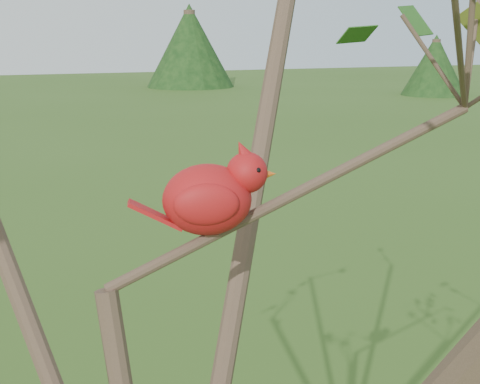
{
  "coord_description": "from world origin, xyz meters",
  "views": [
    {
      "loc": [
        -0.22,
        -0.83,
        2.32
      ],
      "look_at": [
        0.15,
        0.07,
        2.09
      ],
      "focal_mm": 50.0,
      "sensor_mm": 36.0,
      "label": 1
    }
  ],
  "objects": [
    {
      "name": "crabapple_tree",
      "position": [
        0.03,
        -0.02,
        2.12
      ],
      "size": [
        2.35,
        2.05,
        2.95
      ],
      "color": "#3F2F22",
      "rests_on": "ground"
    },
    {
      "name": "cardinal",
      "position": [
        0.11,
        0.09,
        2.08
      ],
      "size": [
        0.22,
        0.13,
        0.16
      ],
      "rotation": [
        0.0,
        0.0,
        -0.24
      ],
      "color": "red",
      "rests_on": "ground"
    }
  ]
}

